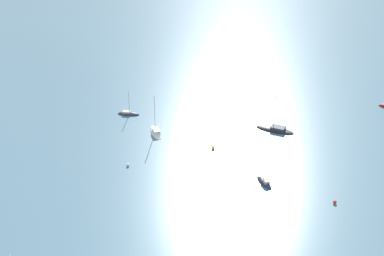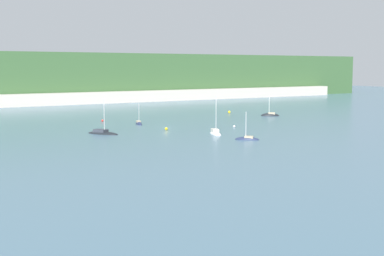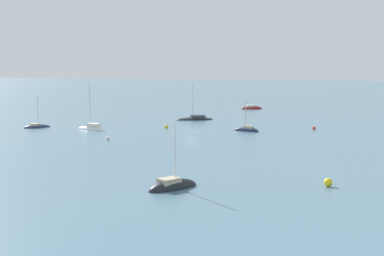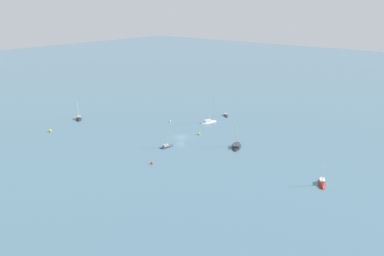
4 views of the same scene
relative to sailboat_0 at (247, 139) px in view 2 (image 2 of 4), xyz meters
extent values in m
plane|color=slate|center=(-2.56, 31.08, -0.08)|extent=(600.00, 600.00, 0.00)
cube|color=#385B33|center=(-2.56, 173.40, 11.06)|extent=(380.64, 83.28, 22.28)
cube|color=beige|center=(-2.56, 128.26, 2.41)|extent=(323.55, 6.00, 4.99)
ellipsoid|color=#232D4C|center=(-0.02, 0.02, -0.08)|extent=(4.93, 4.98, 1.34)
cube|color=tan|center=(0.27, -0.28, 0.53)|extent=(2.19, 2.20, 0.49)
cylinder|color=silver|center=(-0.21, 0.21, 3.17)|extent=(0.14, 0.14, 5.77)
ellipsoid|color=black|center=(-22.30, 26.71, -0.08)|extent=(6.66, 9.05, 1.21)
cube|color=#333842|center=(-22.62, 27.32, 0.63)|extent=(3.27, 3.72, 0.74)
cylinder|color=silver|center=(-22.09, 26.32, 4.19)|extent=(0.14, 0.14, 7.88)
ellipsoid|color=#232D4C|center=(-5.31, 41.25, -0.08)|extent=(2.40, 5.09, 1.59)
cube|color=tan|center=(-5.22, 41.63, 0.65)|extent=(1.31, 1.93, 0.59)
cylinder|color=#B2B2B7|center=(-5.36, 41.01, 3.02)|extent=(0.14, 0.14, 5.32)
ellipsoid|color=black|center=(42.53, 41.22, -0.08)|extent=(6.09, 5.23, 1.94)
cube|color=tan|center=(42.91, 40.94, 0.76)|extent=(2.62, 2.47, 0.62)
cylinder|color=silver|center=(42.28, 41.39, 3.64)|extent=(0.14, 0.14, 6.37)
ellipsoid|color=silver|center=(-0.03, 11.87, -0.08)|extent=(4.40, 7.35, 1.28)
cube|color=silver|center=(0.17, 12.40, 0.71)|extent=(2.23, 2.89, 0.87)
cylinder|color=silver|center=(-0.16, 11.54, 4.66)|extent=(0.14, 0.14, 8.77)
sphere|color=white|center=(12.20, 20.61, 0.22)|extent=(0.60, 0.60, 0.60)
sphere|color=red|center=(-10.85, 53.51, 0.24)|extent=(0.64, 0.64, 0.64)
sphere|color=yellow|center=(37.56, 56.69, 0.37)|extent=(0.89, 0.89, 0.89)
sphere|color=yellow|center=(-5.79, 25.20, 0.29)|extent=(0.73, 0.73, 0.73)
camera|label=1|loc=(56.02, 101.48, 54.87)|focal=50.00mm
camera|label=2|loc=(-72.82, -90.58, 15.67)|focal=50.00mm
camera|label=3|loc=(94.13, 56.91, 12.83)|focal=50.00mm
camera|label=4|loc=(-82.38, 122.59, 43.97)|focal=35.00mm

